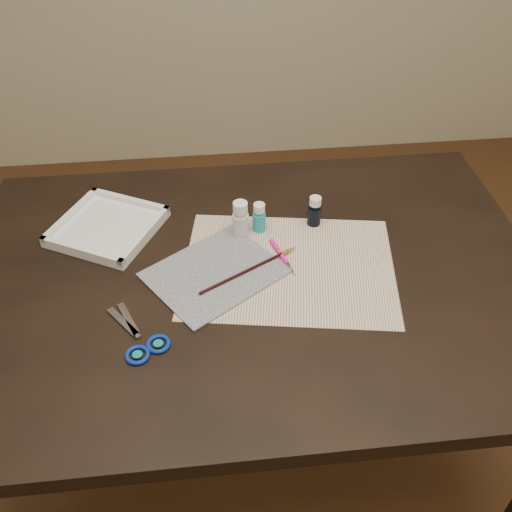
{
  "coord_description": "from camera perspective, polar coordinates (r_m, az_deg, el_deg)",
  "views": [
    {
      "loc": [
        -0.1,
        -0.93,
        1.63
      ],
      "look_at": [
        0.0,
        0.0,
        0.8
      ],
      "focal_mm": 40.0,
      "sensor_mm": 36.0,
      "label": 1
    }
  ],
  "objects": [
    {
      "name": "scissors",
      "position": [
        1.18,
        -12.41,
        -7.48
      ],
      "size": [
        0.19,
        0.21,
        0.01
      ],
      "primitive_type": null,
      "rotation": [
        0.0,
        0.0,
        2.22
      ],
      "color": "silver",
      "rests_on": "table"
    },
    {
      "name": "paint_bottle_cyan",
      "position": [
        1.37,
        0.32,
        3.88
      ],
      "size": [
        0.04,
        0.04,
        0.08
      ],
      "primitive_type": "cylinder",
      "rotation": [
        0.0,
        0.0,
        0.16
      ],
      "color": "#1EA0AF",
      "rests_on": "table"
    },
    {
      "name": "table",
      "position": [
        1.56,
        0.0,
        -11.78
      ],
      "size": [
        1.3,
        0.9,
        0.75
      ],
      "primitive_type": "cube",
      "color": "black",
      "rests_on": "ground"
    },
    {
      "name": "craft_knife",
      "position": [
        1.31,
        2.71,
        -0.13
      ],
      "size": [
        0.05,
        0.13,
        0.01
      ],
      "primitive_type": null,
      "rotation": [
        0.0,
        0.0,
        -1.28
      ],
      "color": "#FF1B8D",
      "rests_on": "paper"
    },
    {
      "name": "canvas",
      "position": [
        1.28,
        -4.15,
        -1.69
      ],
      "size": [
        0.35,
        0.34,
        0.0
      ],
      "primitive_type": "cube",
      "rotation": [
        0.0,
        0.0,
        0.6
      ],
      "color": "black",
      "rests_on": "paper"
    },
    {
      "name": "paintbrush",
      "position": [
        1.27,
        -0.58,
        -1.3
      ],
      "size": [
        0.24,
        0.14,
        0.01
      ],
      "primitive_type": null,
      "rotation": [
        0.0,
        0.0,
        0.51
      ],
      "color": "black",
      "rests_on": "canvas"
    },
    {
      "name": "paper",
      "position": [
        1.3,
        3.31,
        -1.09
      ],
      "size": [
        0.53,
        0.43,
        0.0
      ],
      "primitive_type": "cube",
      "rotation": [
        0.0,
        0.0,
        -0.17
      ],
      "color": "silver",
      "rests_on": "table"
    },
    {
      "name": "palette_tray",
      "position": [
        1.43,
        -14.64,
        2.9
      ],
      "size": [
        0.3,
        0.3,
        0.03
      ],
      "primitive_type": "cube",
      "rotation": [
        0.0,
        0.0,
        -0.49
      ],
      "color": "white",
      "rests_on": "table"
    },
    {
      "name": "paint_bottle_white",
      "position": [
        1.35,
        -1.56,
        3.68
      ],
      "size": [
        0.04,
        0.04,
        0.1
      ],
      "primitive_type": "cylinder",
      "rotation": [
        0.0,
        0.0,
        0.13
      ],
      "color": "silver",
      "rests_on": "table"
    },
    {
      "name": "paint_bottle_navy",
      "position": [
        1.4,
        5.87,
        4.49
      ],
      "size": [
        0.04,
        0.04,
        0.08
      ],
      "primitive_type": "cylinder",
      "rotation": [
        0.0,
        0.0,
        0.35
      ],
      "color": "black",
      "rests_on": "table"
    },
    {
      "name": "ground",
      "position": [
        1.88,
        0.0,
        -18.81
      ],
      "size": [
        3.5,
        3.5,
        0.02
      ],
      "primitive_type": "cube",
      "color": "#422614",
      "rests_on": "ground"
    }
  ]
}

